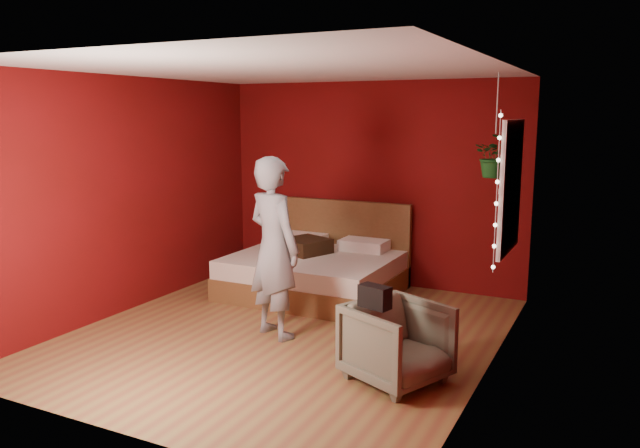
{
  "coord_description": "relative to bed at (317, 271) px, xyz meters",
  "views": [
    {
      "loc": [
        2.98,
        -5.22,
        2.18
      ],
      "look_at": [
        0.18,
        0.4,
        1.08
      ],
      "focal_mm": 35.0,
      "sensor_mm": 36.0,
      "label": 1
    }
  ],
  "objects": [
    {
      "name": "throw_pillow",
      "position": [
        -0.15,
        0.0,
        0.3
      ],
      "size": [
        0.65,
        0.65,
        0.18
      ],
      "primitive_type": "cube",
      "rotation": [
        0.0,
        0.0,
        -0.38
      ],
      "color": "#311E10",
      "rests_on": "bed"
    },
    {
      "name": "room_walls",
      "position": [
        0.4,
        -1.46,
        1.4
      ],
      "size": [
        4.04,
        4.54,
        2.62
      ],
      "color": "#5E090B",
      "rests_on": "ground"
    },
    {
      "name": "hanging_plant",
      "position": [
        2.13,
        -0.16,
        1.49
      ],
      "size": [
        0.47,
        0.44,
        1.06
      ],
      "color": "silver",
      "rests_on": "room_walls"
    },
    {
      "name": "window",
      "position": [
        2.36,
        -0.56,
        1.22
      ],
      "size": [
        0.05,
        0.97,
        1.27
      ],
      "color": "white",
      "rests_on": "room_walls"
    },
    {
      "name": "bed",
      "position": [
        0.0,
        0.0,
        0.0
      ],
      "size": [
        1.95,
        1.65,
        1.07
      ],
      "color": "brown",
      "rests_on": "ground"
    },
    {
      "name": "person",
      "position": [
        0.31,
        -1.54,
        0.62
      ],
      "size": [
        0.77,
        0.64,
        1.79
      ],
      "primitive_type": "imported",
      "rotation": [
        0.0,
        0.0,
        2.76
      ],
      "color": "slate",
      "rests_on": "ground"
    },
    {
      "name": "handbag",
      "position": [
        1.64,
        -2.22,
        0.48
      ],
      "size": [
        0.28,
        0.19,
        0.18
      ],
      "primitive_type": "cube",
      "rotation": [
        0.0,
        0.0,
        -0.28
      ],
      "color": "black",
      "rests_on": "armchair"
    },
    {
      "name": "fairy_lights",
      "position": [
        2.34,
        -1.09,
        1.22
      ],
      "size": [
        0.04,
        0.04,
        1.45
      ],
      "color": "silver",
      "rests_on": "room_walls"
    },
    {
      "name": "armchair",
      "position": [
        1.77,
        -2.04,
        0.05
      ],
      "size": [
        0.96,
        0.95,
        0.67
      ],
      "primitive_type": "imported",
      "rotation": [
        0.0,
        0.0,
        1.15
      ],
      "color": "#5F5E4B",
      "rests_on": "ground"
    },
    {
      "name": "floor",
      "position": [
        0.4,
        -1.46,
        -0.28
      ],
      "size": [
        4.5,
        4.5,
        0.0
      ],
      "primitive_type": "plane",
      "color": "brown",
      "rests_on": "ground"
    }
  ]
}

